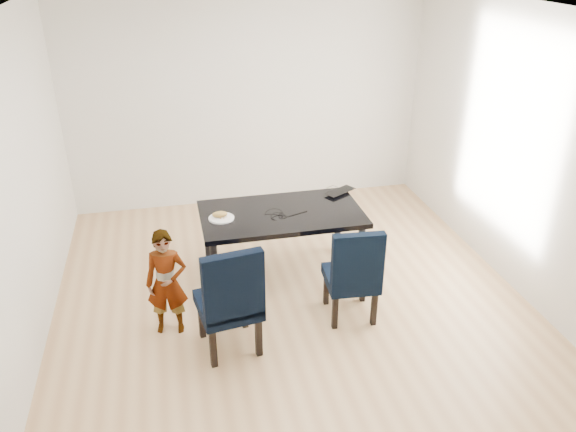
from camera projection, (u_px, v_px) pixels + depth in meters
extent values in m
cube|color=tan|center=(293.00, 303.00, 5.46)|extent=(4.50, 5.00, 0.01)
cube|color=white|center=(294.00, 9.00, 4.25)|extent=(4.50, 5.00, 0.01)
cube|color=silver|center=(248.00, 101.00, 7.04)|extent=(4.50, 0.01, 2.70)
cube|color=white|center=(413.00, 369.00, 2.67)|extent=(4.50, 0.01, 2.70)
cube|color=silver|center=(14.00, 198.00, 4.41)|extent=(0.01, 5.00, 2.70)
cube|color=silver|center=(525.00, 154.00, 5.30)|extent=(0.01, 5.00, 2.70)
cube|color=black|center=(282.00, 245.00, 5.73)|extent=(1.60, 0.90, 0.75)
cube|color=black|center=(228.00, 296.00, 4.67)|extent=(0.56, 0.58, 1.03)
cube|color=black|center=(351.00, 270.00, 5.10)|extent=(0.49, 0.51, 0.95)
imported|color=#D06511|center=(167.00, 283.00, 4.88)|extent=(0.40, 0.29, 1.00)
cylinder|color=white|center=(221.00, 218.00, 5.42)|extent=(0.31, 0.31, 0.01)
ellipsoid|color=#AB823D|center=(220.00, 214.00, 5.41)|extent=(0.15, 0.07, 0.06)
imported|color=black|center=(337.00, 190.00, 5.99)|extent=(0.42, 0.37, 0.03)
torus|color=black|center=(279.00, 217.00, 5.45)|extent=(0.18, 0.18, 0.01)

